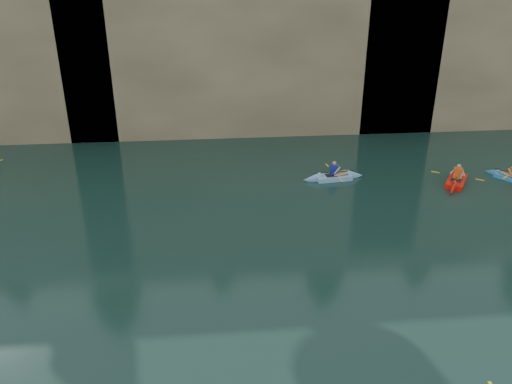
{
  "coord_description": "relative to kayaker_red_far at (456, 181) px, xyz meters",
  "views": [
    {
      "loc": [
        -1.15,
        -10.2,
        10.3
      ],
      "look_at": [
        0.43,
        5.95,
        3.0
      ],
      "focal_mm": 35.0,
      "sensor_mm": 36.0,
      "label": 1
    }
  ],
  "objects": [
    {
      "name": "sea_cave_center",
      "position": [
        -15.62,
        9.31,
        1.44
      ],
      "size": [
        3.5,
        1.0,
        3.2
      ],
      "primitive_type": "cube",
      "color": "black",
      "rests_on": "ground"
    },
    {
      "name": "ground",
      "position": [
        -11.62,
        -12.64,
        -0.16
      ],
      "size": [
        160.0,
        160.0,
        0.0
      ],
      "primitive_type": "plane",
      "color": "black",
      "rests_on": "ground"
    },
    {
      "name": "cliff_slab_center",
      "position": [
        -9.62,
        9.96,
        5.54
      ],
      "size": [
        24.0,
        2.4,
        11.4
      ],
      "primitive_type": "cube",
      "color": "tan",
      "rests_on": "ground"
    },
    {
      "name": "kayaker_red_far",
      "position": [
        0.0,
        0.0,
        0.0
      ],
      "size": [
        2.72,
        3.47,
        1.34
      ],
      "rotation": [
        0.0,
        0.0,
        0.97
      ],
      "color": "red",
      "rests_on": "ground"
    },
    {
      "name": "kayaker_ltblue_mid",
      "position": [
        -6.27,
        1.17,
        -0.01
      ],
      "size": [
        3.42,
        2.5,
        1.28
      ],
      "rotation": [
        0.0,
        0.0,
        0.12
      ],
      "color": "#85B0DF",
      "rests_on": "ground"
    },
    {
      "name": "sea_cave_east",
      "position": [
        -1.62,
        9.31,
        2.09
      ],
      "size": [
        5.0,
        1.0,
        4.5
      ],
      "primitive_type": "cube",
      "color": "black",
      "rests_on": "ground"
    },
    {
      "name": "cliff",
      "position": [
        -11.62,
        17.36,
        5.84
      ],
      "size": [
        70.0,
        16.0,
        12.0
      ],
      "primitive_type": "cube",
      "color": "tan",
      "rests_on": "ground"
    },
    {
      "name": "kayaker_blue_east",
      "position": [
        3.17,
        0.16,
        -0.03
      ],
      "size": [
        2.22,
        2.89,
        1.07
      ],
      "rotation": [
        0.0,
        0.0,
        2.16
      ],
      "color": "#3D8AD1",
      "rests_on": "ground"
    }
  ]
}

